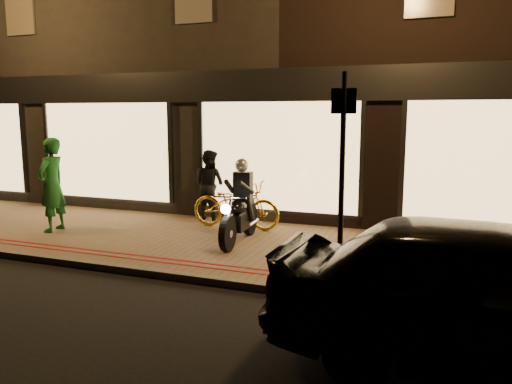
% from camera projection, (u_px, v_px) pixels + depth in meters
% --- Properties ---
extents(ground, '(90.00, 90.00, 0.00)m').
position_uv_depth(ground, '(195.00, 284.00, 7.54)').
color(ground, black).
rests_on(ground, ground).
extents(sidewalk, '(50.00, 4.00, 0.12)m').
position_uv_depth(sidewalk, '(245.00, 247.00, 9.38)').
color(sidewalk, brown).
rests_on(sidewalk, ground).
extents(kerb_stone, '(50.00, 0.14, 0.12)m').
position_uv_depth(kerb_stone, '(197.00, 279.00, 7.57)').
color(kerb_stone, '#59544C').
rests_on(kerb_stone, ground).
extents(red_kerb_lines, '(50.00, 0.26, 0.01)m').
position_uv_depth(red_kerb_lines, '(211.00, 266.00, 8.03)').
color(red_kerb_lines, maroon).
rests_on(red_kerb_lines, sidewalk).
extents(building_row, '(48.00, 10.11, 8.50)m').
position_uv_depth(building_row, '(330.00, 57.00, 15.18)').
color(building_row, black).
rests_on(building_row, ground).
extents(motorcycle, '(0.60, 1.94, 1.59)m').
position_uv_depth(motorcycle, '(240.00, 210.00, 9.45)').
color(motorcycle, black).
rests_on(motorcycle, sidewalk).
extents(sign_post, '(0.35, 0.09, 3.00)m').
position_uv_depth(sign_post, '(342.00, 167.00, 7.04)').
color(sign_post, black).
rests_on(sign_post, sidewalk).
extents(bicycle_gold, '(1.98, 0.71, 1.03)m').
position_uv_depth(bicycle_gold, '(236.00, 204.00, 10.58)').
color(bicycle_gold, gold).
rests_on(bicycle_gold, sidewalk).
extents(person_green, '(0.51, 0.74, 1.94)m').
position_uv_depth(person_green, '(52.00, 185.00, 10.27)').
color(person_green, '#1B6625').
rests_on(person_green, sidewalk).
extents(person_dark, '(0.93, 0.82, 1.61)m').
position_uv_depth(person_dark, '(210.00, 185.00, 11.46)').
color(person_dark, black).
rests_on(person_dark, sidewalk).
extents(parked_car, '(4.66, 1.97, 1.57)m').
position_uv_depth(parked_car, '(502.00, 296.00, 4.87)').
color(parked_car, black).
rests_on(parked_car, ground).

